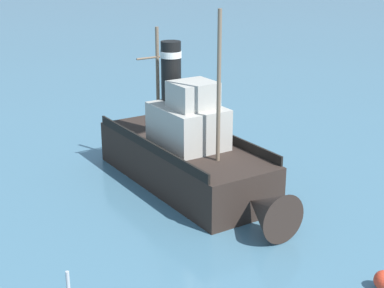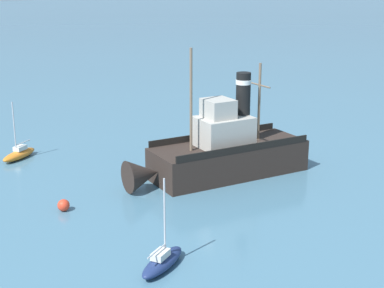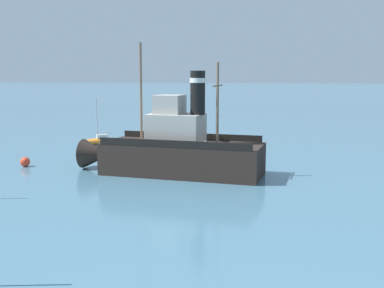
{
  "view_description": "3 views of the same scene",
  "coord_description": "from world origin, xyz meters",
  "views": [
    {
      "loc": [
        20.47,
        24.41,
        12.71
      ],
      "look_at": [
        -1.68,
        0.47,
        1.61
      ],
      "focal_mm": 55.0,
      "sensor_mm": 36.0,
      "label": 1
    },
    {
      "loc": [
        -31.19,
        31.04,
        14.87
      ],
      "look_at": [
        -0.18,
        5.55,
        3.21
      ],
      "focal_mm": 55.0,
      "sensor_mm": 36.0,
      "label": 2
    },
    {
      "loc": [
        -35.36,
        -3.21,
        7.72
      ],
      "look_at": [
        1.69,
        1.13,
        2.1
      ],
      "focal_mm": 45.0,
      "sensor_mm": 36.0,
      "label": 3
    }
  ],
  "objects": [
    {
      "name": "mooring_buoy",
      "position": [
        1.58,
        14.92,
        0.4
      ],
      "size": [
        0.79,
        0.79,
        0.79
      ],
      "primitive_type": "sphere",
      "color": "red",
      "rests_on": "ground"
    },
    {
      "name": "old_tugboat",
      "position": [
        0.22,
        2.28,
        1.83
      ],
      "size": [
        6.42,
        14.77,
        9.9
      ],
      "color": "#2D231E",
      "rests_on": "ground"
    },
    {
      "name": "ground_plane",
      "position": [
        0.0,
        0.0,
        0.0
      ],
      "size": [
        600.0,
        600.0,
        0.0
      ],
      "primitive_type": "plane",
      "color": "#477289"
    }
  ]
}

